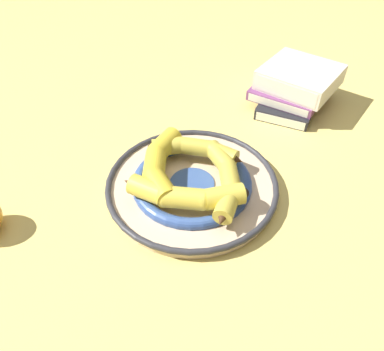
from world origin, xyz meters
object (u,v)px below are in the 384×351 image
at_px(banana_a, 160,163).
at_px(banana_d, 197,149).
at_px(banana_b, 183,195).
at_px(decorative_bowl, 192,184).
at_px(book_stack, 295,86).
at_px(banana_c, 226,180).

relative_size(banana_a, banana_d, 1.10).
bearing_deg(banana_a, banana_b, 29.75).
relative_size(banana_b, banana_d, 1.18).
bearing_deg(banana_d, banana_a, 44.67).
xyz_separation_m(banana_a, banana_b, (0.07, 0.04, -0.00)).
height_order(decorative_bowl, banana_b, banana_b).
height_order(decorative_bowl, banana_a, banana_a).
bearing_deg(banana_d, book_stack, -122.84).
bearing_deg(book_stack, banana_a, -16.05).
height_order(banana_a, banana_d, banana_a).
height_order(banana_c, banana_d, same).
xyz_separation_m(banana_c, book_stack, (-0.31, 0.17, -0.00)).
height_order(banana_a, banana_c, banana_a).
relative_size(decorative_bowl, banana_d, 1.71).
distance_m(banana_a, banana_b, 0.09).
bearing_deg(book_stack, banana_c, 1.25).
xyz_separation_m(decorative_bowl, banana_a, (-0.02, -0.06, 0.03)).
height_order(banana_d, book_stack, book_stack).
bearing_deg(banana_c, banana_b, 113.39).
height_order(banana_c, book_stack, book_stack).
relative_size(banana_a, banana_b, 0.93).
bearing_deg(banana_c, banana_d, 27.28).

